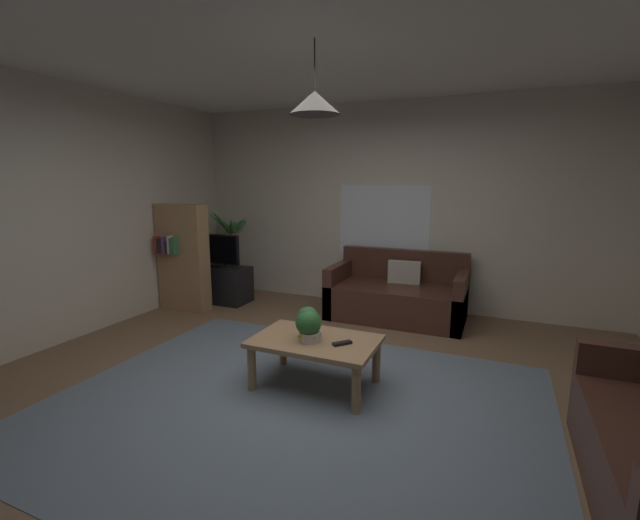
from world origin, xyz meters
name	(u,v)px	position (x,y,z in m)	size (l,w,h in m)	color
floor	(305,396)	(0.00, 0.00, -0.01)	(5.68, 5.40, 0.02)	brown
rug	(294,406)	(0.00, -0.20, 0.00)	(3.69, 2.97, 0.01)	slate
wall_back	(392,207)	(0.00, 2.73, 1.35)	(5.80, 0.06, 2.71)	beige
wall_left	(48,215)	(-2.87, 0.00, 1.35)	(0.06, 5.40, 2.71)	beige
ceiling	(303,29)	(0.00, 0.00, 2.72)	(5.68, 5.40, 0.02)	white
window_pane	(384,221)	(-0.10, 2.70, 1.16)	(1.23, 0.01, 0.95)	white
couch_under_window	(397,297)	(0.22, 2.21, 0.27)	(1.63, 0.86, 0.82)	#47281E
coffee_table	(315,346)	(0.01, 0.17, 0.35)	(1.02, 0.65, 0.41)	#A87F56
book_on_table_0	(310,340)	(0.00, 0.10, 0.42)	(0.12, 0.08, 0.02)	#2D4C8C
book_on_table_1	(310,337)	(-0.01, 0.11, 0.45)	(0.11, 0.12, 0.02)	#387247
book_on_table_2	(308,335)	(-0.02, 0.10, 0.47)	(0.14, 0.11, 0.02)	gold
remote_on_table_0	(342,343)	(0.26, 0.14, 0.42)	(0.05, 0.16, 0.02)	black
potted_plant_on_table	(308,323)	(-0.02, 0.12, 0.56)	(0.21, 0.22, 0.28)	beige
tv_stand	(219,284)	(-2.29, 1.95, 0.25)	(0.90, 0.44, 0.50)	black
tv	(216,250)	(-2.29, 1.93, 0.74)	(0.74, 0.16, 0.46)	black
potted_palm_corner	(231,252)	(-2.44, 2.49, 0.61)	(0.82, 0.82, 1.31)	brown
bookshelf_corner	(182,257)	(-2.47, 1.46, 0.71)	(0.70, 0.31, 1.40)	#A87F56
pendant_lamp	(315,103)	(0.01, 0.17, 2.26)	(0.39, 0.39, 0.53)	black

